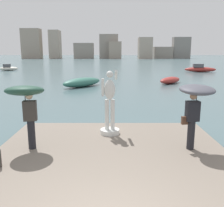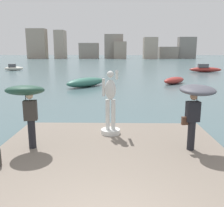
{
  "view_description": "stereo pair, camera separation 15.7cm",
  "coord_description": "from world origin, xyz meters",
  "px_view_note": "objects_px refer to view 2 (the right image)",
  "views": [
    {
      "loc": [
        0.02,
        -3.34,
        3.3
      ],
      "look_at": [
        0.0,
        5.05,
        1.55
      ],
      "focal_mm": 40.11,
      "sensor_mm": 36.0,
      "label": 1
    },
    {
      "loc": [
        0.18,
        -3.34,
        3.3
      ],
      "look_at": [
        0.0,
        5.05,
        1.55
      ],
      "focal_mm": 40.11,
      "sensor_mm": 36.0,
      "label": 2
    }
  ],
  "objects_px": {
    "onlooker_left": "(26,97)",
    "boat_leftward": "(205,69)",
    "onlooker_right": "(196,99)",
    "boat_far": "(14,68)",
    "boat_mid": "(86,82)",
    "boat_near": "(174,80)",
    "statue_white_figure": "(110,109)"
  },
  "relations": [
    {
      "from": "onlooker_left",
      "to": "statue_white_figure",
      "type": "bearing_deg",
      "value": 29.38
    },
    {
      "from": "statue_white_figure",
      "to": "boat_mid",
      "type": "distance_m",
      "value": 15.36
    },
    {
      "from": "onlooker_right",
      "to": "boat_far",
      "type": "xyz_separation_m",
      "value": [
        -20.64,
        36.92,
        -1.51
      ]
    },
    {
      "from": "statue_white_figure",
      "to": "boat_leftward",
      "type": "bearing_deg",
      "value": 66.02
    },
    {
      "from": "onlooker_left",
      "to": "boat_mid",
      "type": "bearing_deg",
      "value": 91.06
    },
    {
      "from": "onlooker_left",
      "to": "boat_near",
      "type": "height_order",
      "value": "onlooker_left"
    },
    {
      "from": "onlooker_left",
      "to": "onlooker_right",
      "type": "relative_size",
      "value": 1.02
    },
    {
      "from": "onlooker_right",
      "to": "boat_mid",
      "type": "relative_size",
      "value": 0.45
    },
    {
      "from": "statue_white_figure",
      "to": "onlooker_left",
      "type": "xyz_separation_m",
      "value": [
        -2.45,
        -1.38,
        0.67
      ]
    },
    {
      "from": "boat_near",
      "to": "boat_mid",
      "type": "height_order",
      "value": "boat_mid"
    },
    {
      "from": "onlooker_left",
      "to": "boat_leftward",
      "type": "relative_size",
      "value": 0.39
    },
    {
      "from": "onlooker_right",
      "to": "boat_far",
      "type": "relative_size",
      "value": 0.58
    },
    {
      "from": "statue_white_figure",
      "to": "boat_mid",
      "type": "relative_size",
      "value": 0.52
    },
    {
      "from": "onlooker_left",
      "to": "boat_far",
      "type": "xyz_separation_m",
      "value": [
        -15.65,
        36.9,
        -1.55
      ]
    },
    {
      "from": "onlooker_right",
      "to": "statue_white_figure",
      "type": "bearing_deg",
      "value": 150.99
    },
    {
      "from": "onlooker_left",
      "to": "boat_near",
      "type": "xyz_separation_m",
      "value": [
        8.61,
        18.83,
        -1.64
      ]
    },
    {
      "from": "boat_leftward",
      "to": "boat_near",
      "type": "bearing_deg",
      "value": -118.84
    },
    {
      "from": "onlooker_right",
      "to": "boat_far",
      "type": "height_order",
      "value": "onlooker_right"
    },
    {
      "from": "boat_leftward",
      "to": "onlooker_right",
      "type": "bearing_deg",
      "value": -109.39
    },
    {
      "from": "statue_white_figure",
      "to": "boat_mid",
      "type": "height_order",
      "value": "statue_white_figure"
    },
    {
      "from": "boat_leftward",
      "to": "statue_white_figure",
      "type": "bearing_deg",
      "value": -113.98
    },
    {
      "from": "boat_near",
      "to": "boat_mid",
      "type": "xyz_separation_m",
      "value": [
        -8.92,
        -2.36,
        0.08
      ]
    },
    {
      "from": "boat_near",
      "to": "boat_far",
      "type": "height_order",
      "value": "boat_far"
    },
    {
      "from": "onlooker_left",
      "to": "boat_leftward",
      "type": "xyz_separation_m",
      "value": [
        16.95,
        33.97,
        -1.5
      ]
    },
    {
      "from": "boat_near",
      "to": "boat_far",
      "type": "xyz_separation_m",
      "value": [
        -24.27,
        18.07,
        0.09
      ]
    },
    {
      "from": "boat_near",
      "to": "boat_leftward",
      "type": "xyz_separation_m",
      "value": [
        8.34,
        15.14,
        0.14
      ]
    },
    {
      "from": "statue_white_figure",
      "to": "boat_near",
      "type": "xyz_separation_m",
      "value": [
        6.16,
        17.45,
        -0.98
      ]
    },
    {
      "from": "boat_mid",
      "to": "boat_leftward",
      "type": "bearing_deg",
      "value": 45.41
    },
    {
      "from": "boat_far",
      "to": "onlooker_left",
      "type": "bearing_deg",
      "value": -67.01
    },
    {
      "from": "onlooker_right",
      "to": "boat_far",
      "type": "bearing_deg",
      "value": 119.2
    },
    {
      "from": "onlooker_right",
      "to": "boat_mid",
      "type": "bearing_deg",
      "value": 107.79
    },
    {
      "from": "statue_white_figure",
      "to": "boat_near",
      "type": "height_order",
      "value": "statue_white_figure"
    }
  ]
}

